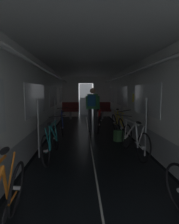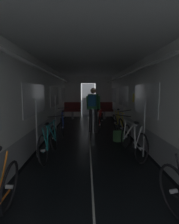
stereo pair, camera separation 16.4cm
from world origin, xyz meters
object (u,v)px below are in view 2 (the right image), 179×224
bicycle_yellow (118,124)px  bicycle_red_in_aisle (100,121)px  bicycle_white (132,140)px  bench_seat_far_right (104,109)px  bench_seat_far_left (73,109)px  bicycle_teal (49,142)px  bicycle_blue (62,124)px  person_cyclist_aisle (93,106)px  backpack_on_floor (118,136)px

bicycle_yellow → bicycle_red_in_aisle: size_ratio=1.01×
bicycle_white → bicycle_yellow: bearing=88.9°
bench_seat_far_right → bench_seat_far_left: bearing=180.0°
bicycle_teal → bicycle_red_in_aisle: 3.20m
bench_seat_far_left → bicycle_blue: bearing=-91.4°
bicycle_yellow → bicycle_red_in_aisle: bicycle_yellow is taller
bench_seat_far_left → bicycle_blue: (-0.09, -3.62, -0.19)m
bicycle_white → person_cyclist_aisle: size_ratio=1.00×
bench_seat_far_left → person_cyclist_aisle: 3.57m
person_cyclist_aisle → bicycle_blue: bearing=-168.4°
bicycle_white → bench_seat_far_right: bearing=91.2°
bench_seat_far_left → bicycle_yellow: size_ratio=0.58×
person_cyclist_aisle → backpack_on_floor: (0.75, -1.25, -0.85)m
person_cyclist_aisle → bench_seat_far_right: bearing=77.5°
bicycle_teal → bicycle_white: 2.01m
bicycle_teal → person_cyclist_aisle: (1.13, 2.60, 0.63)m
bicycle_teal → bicycle_yellow: bearing=48.3°
bicycle_blue → bicycle_red_in_aisle: bearing=19.3°
bicycle_teal → bicycle_red_in_aisle: bicycle_teal is taller
bicycle_yellow → person_cyclist_aisle: size_ratio=1.01×
bicycle_teal → bicycle_yellow: 3.08m
bench_seat_far_left → bicycle_white: (1.93, -5.86, -0.19)m
bicycle_blue → bicycle_yellow: 2.06m
bicycle_red_in_aisle → bicycle_teal: bearing=-116.5°
bench_seat_far_left → bench_seat_far_right: bearing=0.0°
bench_seat_far_left → backpack_on_floor: bearing=-68.8°
bicycle_white → backpack_on_floor: bicycle_white is taller
bench_seat_far_left → bench_seat_far_right: (1.80, 0.00, 0.00)m
bicycle_yellow → bicycle_red_in_aisle: 0.84m
bicycle_teal → backpack_on_floor: 2.32m
bicycle_white → person_cyclist_aisle: 2.70m
backpack_on_floor → person_cyclist_aisle: bearing=121.1°
bench_seat_far_left → bicycle_yellow: bicycle_yellow is taller
bicycle_yellow → bicycle_red_in_aisle: bearing=137.4°
bicycle_red_in_aisle → backpack_on_floor: bearing=-73.4°
bicycle_white → bicycle_red_in_aisle: bicycle_white is taller
bench_seat_far_right → bicycle_white: 5.87m
bicycle_teal → backpack_on_floor: bearing=35.6°
bicycle_yellow → bicycle_white: bicycle_yellow is taller
bicycle_yellow → bench_seat_far_left: bearing=118.1°
bicycle_yellow → backpack_on_floor: 0.99m
bicycle_blue → bicycle_white: bicycle_white is taller
bench_seat_far_right → person_cyclist_aisle: person_cyclist_aisle is taller
bicycle_red_in_aisle → bicycle_blue: bearing=-160.7°
bicycle_yellow → backpack_on_floor: (-0.17, -0.95, -0.21)m
backpack_on_floor → bicycle_blue: bearing=151.7°
bench_seat_far_right → bicycle_teal: bearing=-107.4°
bicycle_yellow → bicycle_teal: bearing=-131.7°
bicycle_white → person_cyclist_aisle: bearing=109.6°
bench_seat_far_left → bicycle_white: bicycle_white is taller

